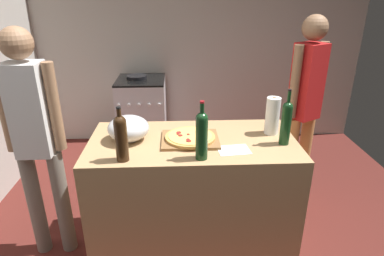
# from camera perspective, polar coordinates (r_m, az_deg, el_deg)

# --- Properties ---
(ground_plane) EXTENTS (4.40, 3.40, 0.02)m
(ground_plane) POSITION_cam_1_polar(r_m,az_deg,el_deg) (3.38, 0.66, -11.49)
(ground_plane) COLOR #511E19
(kitchen_wall_rear) EXTENTS (4.40, 0.10, 2.60)m
(kitchen_wall_rear) POSITION_cam_1_polar(r_m,az_deg,el_deg) (4.27, -0.43, 14.87)
(kitchen_wall_rear) COLOR #BCB7AD
(kitchen_wall_rear) RESTS_ON ground_plane
(counter) EXTENTS (1.47, 0.74, 0.91)m
(counter) POSITION_cam_1_polar(r_m,az_deg,el_deg) (2.56, 0.11, -11.40)
(counter) COLOR tan
(counter) RESTS_ON ground_plane
(cutting_board) EXTENTS (0.40, 0.32, 0.02)m
(cutting_board) POSITION_cam_1_polar(r_m,az_deg,el_deg) (2.31, -0.32, -2.01)
(cutting_board) COLOR olive
(cutting_board) RESTS_ON counter
(pizza) EXTENTS (0.35, 0.35, 0.03)m
(pizza) POSITION_cam_1_polar(r_m,az_deg,el_deg) (2.30, -0.32, -1.54)
(pizza) COLOR tan
(pizza) RESTS_ON cutting_board
(mixing_bowl) EXTENTS (0.29, 0.29, 0.18)m
(mixing_bowl) POSITION_cam_1_polar(r_m,az_deg,el_deg) (2.34, -11.00, -0.05)
(mixing_bowl) COLOR #B2B2B7
(mixing_bowl) RESTS_ON counter
(paper_towel_roll) EXTENTS (0.10, 0.10, 0.28)m
(paper_towel_roll) POSITION_cam_1_polar(r_m,az_deg,el_deg) (2.46, 13.82, 2.06)
(paper_towel_roll) COLOR white
(paper_towel_roll) RESTS_ON counter
(wine_bottle_clear) EXTENTS (0.08, 0.08, 0.38)m
(wine_bottle_clear) POSITION_cam_1_polar(r_m,az_deg,el_deg) (2.01, 1.70, -1.00)
(wine_bottle_clear) COLOR #143819
(wine_bottle_clear) RESTS_ON counter
(wine_bottle_amber) EXTENTS (0.08, 0.08, 0.35)m
(wine_bottle_amber) POSITION_cam_1_polar(r_m,az_deg,el_deg) (2.04, -12.25, -1.43)
(wine_bottle_amber) COLOR #331E0F
(wine_bottle_amber) RESTS_ON counter
(wine_bottle_dark) EXTENTS (0.07, 0.07, 0.39)m
(wine_bottle_dark) POSITION_cam_1_polar(r_m,az_deg,el_deg) (2.30, 16.06, 1.14)
(wine_bottle_dark) COLOR #143819
(wine_bottle_dark) RESTS_ON counter
(recipe_sheet) EXTENTS (0.23, 0.17, 0.00)m
(recipe_sheet) POSITION_cam_1_polar(r_m,az_deg,el_deg) (2.20, 7.26, -3.82)
(recipe_sheet) COLOR white
(recipe_sheet) RESTS_ON counter
(stove) EXTENTS (0.57, 0.62, 0.96)m
(stove) POSITION_cam_1_polar(r_m,az_deg,el_deg) (4.11, -8.57, 2.23)
(stove) COLOR #B7B7BC
(stove) RESTS_ON ground_plane
(person_in_stripes) EXTENTS (0.40, 0.20, 1.70)m
(person_in_stripes) POSITION_cam_1_polar(r_m,az_deg,el_deg) (2.47, -25.66, -0.98)
(person_in_stripes) COLOR slate
(person_in_stripes) RESTS_ON ground_plane
(person_in_red) EXTENTS (0.34, 0.28, 1.72)m
(person_in_red) POSITION_cam_1_polar(r_m,az_deg,el_deg) (3.02, 19.00, 4.34)
(person_in_red) COLOR #D88C4C
(person_in_red) RESTS_ON ground_plane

